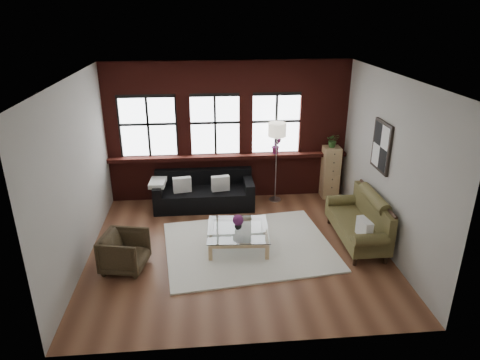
{
  "coord_description": "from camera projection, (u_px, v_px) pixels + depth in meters",
  "views": [
    {
      "loc": [
        -0.6,
        -7.02,
        4.26
      ],
      "look_at": [
        0.1,
        0.6,
        1.15
      ],
      "focal_mm": 32.0,
      "sensor_mm": 36.0,
      "label": 1
    }
  ],
  "objects": [
    {
      "name": "pillow_a",
      "position": [
        182.0,
        185.0,
        9.48
      ],
      "size": [
        0.42,
        0.2,
        0.34
      ],
      "primitive_type": "cube",
      "rotation": [
        0.0,
        0.0,
        0.16
      ],
      "color": "silver",
      "rests_on": "dark_sofa"
    },
    {
      "name": "shag_rug",
      "position": [
        248.0,
        246.0,
        8.17
      ],
      "size": [
        3.35,
        2.77,
        0.03
      ],
      "primitive_type": "cube",
      "rotation": [
        0.0,
        0.0,
        0.11
      ],
      "color": "white",
      "rests_on": "floor"
    },
    {
      "name": "armchair",
      "position": [
        125.0,
        252.0,
        7.38
      ],
      "size": [
        0.87,
        0.85,
        0.67
      ],
      "primitive_type": "imported",
      "rotation": [
        0.0,
        0.0,
        1.36
      ],
      "color": "#332919",
      "rests_on": "floor"
    },
    {
      "name": "window_right",
      "position": [
        276.0,
        124.0,
        9.83
      ],
      "size": [
        1.38,
        0.1,
        1.5
      ],
      "primitive_type": null,
      "color": "black",
      "rests_on": "brick_backwall"
    },
    {
      "name": "wall_left",
      "position": [
        77.0,
        174.0,
        7.3
      ],
      "size": [
        0.0,
        5.0,
        5.0
      ],
      "primitive_type": "plane",
      "rotation": [
        1.57,
        0.0,
        1.57
      ],
      "color": "#A7A59B",
      "rests_on": "ground"
    },
    {
      "name": "ceiling",
      "position": [
        237.0,
        77.0,
        6.93
      ],
      "size": [
        5.5,
        5.5,
        0.0
      ],
      "primitive_type": "plane",
      "rotation": [
        3.14,
        0.0,
        0.0
      ],
      "color": "white",
      "rests_on": "ground"
    },
    {
      "name": "pillow_b",
      "position": [
        220.0,
        183.0,
        9.55
      ],
      "size": [
        0.42,
        0.2,
        0.34
      ],
      "primitive_type": "cube",
      "rotation": [
        0.0,
        0.0,
        0.15
      ],
      "color": "silver",
      "rests_on": "dark_sofa"
    },
    {
      "name": "brick_backwall",
      "position": [
        228.0,
        132.0,
        9.78
      ],
      "size": [
        5.5,
        0.12,
        3.2
      ],
      "primitive_type": null,
      "color": "#4B1611",
      "rests_on": "floor"
    },
    {
      "name": "potted_plant_top",
      "position": [
        333.0,
        140.0,
        9.83
      ],
      "size": [
        0.35,
        0.32,
        0.32
      ],
      "primitive_type": "imported",
      "rotation": [
        0.0,
        0.0,
        -0.25
      ],
      "color": "#2D5923",
      "rests_on": "drawer_chest"
    },
    {
      "name": "vase",
      "position": [
        238.0,
        225.0,
        8.03
      ],
      "size": [
        0.16,
        0.16,
        0.15
      ],
      "primitive_type": "imported",
      "rotation": [
        0.0,
        0.0,
        0.18
      ],
      "color": "#B2B2B2",
      "rests_on": "coffee_table"
    },
    {
      "name": "dark_sofa",
      "position": [
        204.0,
        190.0,
        9.69
      ],
      "size": [
        2.23,
        0.9,
        0.81
      ],
      "primitive_type": null,
      "color": "black",
      "rests_on": "floor"
    },
    {
      "name": "coffee_table",
      "position": [
        238.0,
        238.0,
        8.13
      ],
      "size": [
        1.21,
        1.21,
        0.38
      ],
      "primitive_type": null,
      "rotation": [
        0.0,
        0.0,
        -0.06
      ],
      "color": "tan",
      "rests_on": "shag_rug"
    },
    {
      "name": "drawer_chest",
      "position": [
        330.0,
        172.0,
        10.13
      ],
      "size": [
        0.38,
        0.38,
        1.24
      ],
      "primitive_type": "cube",
      "color": "tan",
      "rests_on": "floor"
    },
    {
      "name": "flowers",
      "position": [
        238.0,
        220.0,
        7.99
      ],
      "size": [
        0.21,
        0.21,
        0.21
      ],
      "primitive_type": "sphere",
      "color": "#65225A",
      "rests_on": "vase"
    },
    {
      "name": "floor_lamp",
      "position": [
        276.0,
        160.0,
        9.77
      ],
      "size": [
        0.4,
        0.4,
        2.03
      ],
      "primitive_type": null,
      "color": "#A5A5A8",
      "rests_on": "floor"
    },
    {
      "name": "sill_ledge",
      "position": [
        229.0,
        156.0,
        9.91
      ],
      "size": [
        5.5,
        0.3,
        0.08
      ],
      "primitive_type": "cube",
      "color": "#4B1611",
      "rests_on": "brick_backwall"
    },
    {
      "name": "window_mid",
      "position": [
        215.0,
        126.0,
        9.71
      ],
      "size": [
        1.38,
        0.1,
        1.5
      ],
      "primitive_type": null,
      "color": "black",
      "rests_on": "brick_backwall"
    },
    {
      "name": "wall_right",
      "position": [
        388.0,
        164.0,
        7.76
      ],
      "size": [
        0.0,
        5.0,
        5.0
      ],
      "primitive_type": "plane",
      "rotation": [
        1.57,
        0.0,
        -1.57
      ],
      "color": "#A7A59B",
      "rests_on": "ground"
    },
    {
      "name": "sill_plant",
      "position": [
        277.0,
        146.0,
        9.89
      ],
      "size": [
        0.22,
        0.18,
        0.39
      ],
      "primitive_type": "imported",
      "rotation": [
        0.0,
        0.0,
        -0.01
      ],
      "color": "#65225A",
      "rests_on": "sill_ledge"
    },
    {
      "name": "pillow_settee",
      "position": [
        364.0,
        228.0,
        7.6
      ],
      "size": [
        0.19,
        0.4,
        0.34
      ],
      "primitive_type": "cube",
      "rotation": [
        0.0,
        0.0,
        0.14
      ],
      "color": "silver",
      "rests_on": "vintage_settee"
    },
    {
      "name": "window_left",
      "position": [
        148.0,
        127.0,
        9.58
      ],
      "size": [
        1.38,
        0.1,
        1.5
      ],
      "primitive_type": null,
      "color": "black",
      "rests_on": "brick_backwall"
    },
    {
      "name": "floor",
      "position": [
        238.0,
        248.0,
        8.13
      ],
      "size": [
        5.5,
        5.5,
        0.0
      ],
      "primitive_type": "plane",
      "color": "brown",
      "rests_on": "ground"
    },
    {
      "name": "vintage_settee",
      "position": [
        357.0,
        219.0,
        8.17
      ],
      "size": [
        0.82,
        1.85,
        0.99
      ],
      "primitive_type": null,
      "color": "brown",
      "rests_on": "floor"
    },
    {
      "name": "wall_back",
      "position": [
        228.0,
        131.0,
        9.84
      ],
      "size": [
        5.5,
        0.0,
        5.5
      ],
      "primitive_type": "plane",
      "rotation": [
        1.57,
        0.0,
        0.0
      ],
      "color": "#A7A59B",
      "rests_on": "ground"
    },
    {
      "name": "wall_front",
      "position": [
        255.0,
        241.0,
        5.23
      ],
      "size": [
        5.5,
        0.0,
        5.5
      ],
      "primitive_type": "plane",
      "rotation": [
        -1.57,
        0.0,
        0.0
      ],
      "color": "#A7A59B",
      "rests_on": "ground"
    },
    {
      "name": "wall_poster",
      "position": [
        382.0,
        146.0,
        7.94
      ],
      "size": [
        0.05,
        0.74,
        0.94
      ],
      "primitive_type": null,
      "color": "black",
      "rests_on": "wall_right"
    }
  ]
}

